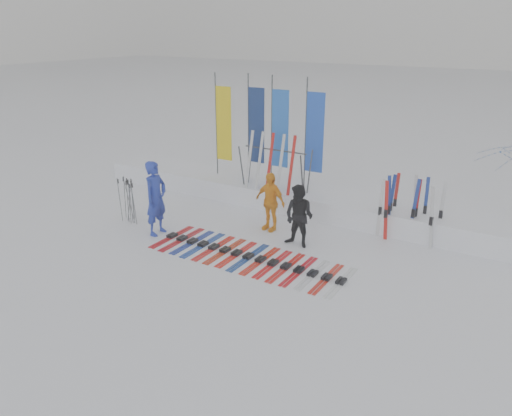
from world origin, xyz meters
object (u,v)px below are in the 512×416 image
Objects in this scene: person_blue at (156,198)px; person_yellow at (270,201)px; ski_row at (248,256)px; ski_rack at (275,163)px; person_black at (299,216)px.

person_blue is 2.96m from person_yellow.
ski_row is (0.42, -1.78, -0.76)m from person_yellow.
person_blue is at bearing -116.95° from ski_rack.
ski_rack is at bearing 135.97° from person_black.
person_yellow is 0.33× the size of ski_row.
person_yellow is 1.98m from ski_row.
person_blue is 1.24× the size of person_yellow.
person_black is (3.50, 1.21, -0.19)m from person_blue.
person_black is 1.60m from ski_row.
ski_row is (-0.71, -1.22, -0.75)m from person_black.
person_black is 1.27m from person_yellow.
person_black is 0.77× the size of ski_rack.
person_blue is 3.71m from person_black.
person_yellow is 0.77× the size of ski_rack.
person_blue is 0.40× the size of ski_row.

